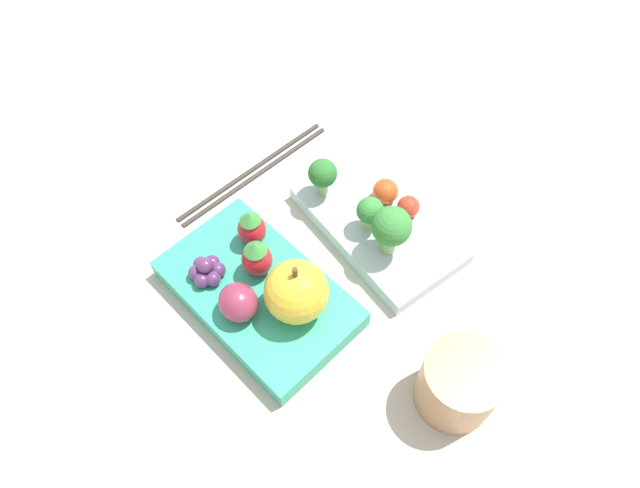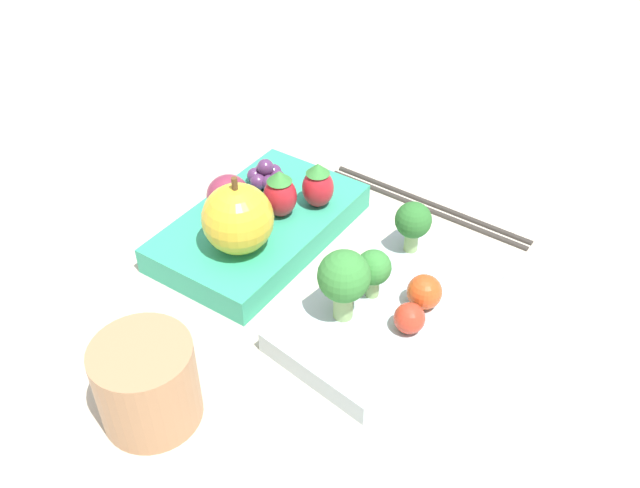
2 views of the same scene
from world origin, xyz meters
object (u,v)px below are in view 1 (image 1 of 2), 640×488
Objects in this scene: bento_box_savoury at (377,223)px; cherry_tomato_1 at (385,191)px; broccoli_floret_1 at (391,228)px; chopsticks_pair at (254,171)px; strawberry_1 at (257,258)px; broccoli_floret_2 at (367,209)px; broccoli_floret_0 at (323,174)px; strawberry_0 at (251,228)px; grape_cluster at (207,270)px; drinking_cup at (458,385)px; plum at (237,301)px; bento_box_fruit at (258,293)px; cherry_tomato_0 at (408,207)px; apple at (296,292)px.

cherry_tomato_1 is (-0.01, 0.02, 0.02)m from bento_box_savoury.
chopsticks_pair is (-0.18, -0.04, -0.05)m from broccoli_floret_1.
strawberry_1 reaches higher than bento_box_savoury.
chopsticks_pair is at bearing -163.41° from broccoli_floret_2.
broccoli_floret_1 is at bearing 12.38° from chopsticks_pair.
broccoli_floret_1 is at bearing 2.88° from broccoli_floret_0.
broccoli_floret_0 is at bearing -137.28° from cherry_tomato_1.
strawberry_1 reaches higher than strawberry_0.
strawberry_0 is at bearing 96.14° from grape_cluster.
broccoli_floret_1 is 0.04m from broccoli_floret_2.
drinking_cup reaches higher than bento_box_savoury.
broccoli_floret_2 reaches higher than bento_box_savoury.
strawberry_1 is at bearing -162.50° from drinking_cup.
plum is 0.05m from grape_cluster.
broccoli_floret_1 reaches higher than strawberry_1.
broccoli_floret_0 is at bearing 22.90° from chopsticks_pair.
broccoli_floret_1 reaches higher than bento_box_fruit.
plum is (0.06, -0.15, -0.01)m from broccoli_floret_0.
broccoli_floret_2 is 1.79× the size of cherry_tomato_0.
cherry_tomato_0 is 0.35× the size of drinking_cup.
strawberry_0 is 1.21× the size of grape_cluster.
grape_cluster reaches higher than bento_box_fruit.
bento_box_savoury is 2.65× the size of apple.
bento_box_savoury is at bearing -58.30° from cherry_tomato_1.
broccoli_floret_1 is at bearing -66.69° from cherry_tomato_0.
bento_box_savoury is 0.04m from broccoli_floret_2.
bento_box_fruit is at bearing -31.60° from strawberry_0.
apple is at bearing -158.14° from drinking_cup.
chopsticks_pair is (-0.15, -0.06, -0.01)m from bento_box_savoury.
bento_box_fruit is 4.62× the size of strawberry_0.
broccoli_floret_1 is (0.10, 0.00, 0.01)m from broccoli_floret_0.
broccoli_floret_2 is 0.94× the size of strawberry_1.
bento_box_fruit is 0.17m from cherry_tomato_1.
drinking_cup is (0.15, -0.05, -0.02)m from broccoli_floret_1.
broccoli_floret_0 is at bearing 95.20° from grape_cluster.
broccoli_floret_2 is at bearing 62.74° from strawberry_0.
plum is at bearing -59.16° from strawberry_1.
apple is (0.02, -0.16, 0.02)m from cherry_tomato_0.
chopsticks_pair is (-0.33, 0.01, -0.03)m from drinking_cup.
plum is at bearing -150.15° from drinking_cup.
broccoli_floret_1 reaches higher than bento_box_savoury.
cherry_tomato_0 is (0.02, 0.18, 0.02)m from bento_box_fruit.
strawberry_0 is at bearing 134.95° from plum.
plum is at bearing -102.66° from broccoli_floret_1.
bento_box_savoury is 0.08m from broccoli_floret_0.
strawberry_0 is 0.12m from chopsticks_pair.
broccoli_floret_1 is at bearing 71.40° from bento_box_fruit.
strawberry_1 is (-0.01, 0.01, 0.03)m from bento_box_fruit.
apple reaches higher than broccoli_floret_2.
cherry_tomato_0 is 0.19m from chopsticks_pair.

